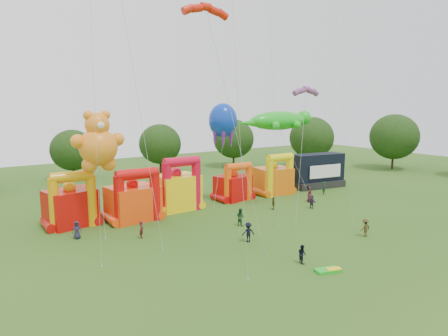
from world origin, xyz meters
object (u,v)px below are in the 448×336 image
spectator_0 (77,230)px  gecko_kite (283,131)px  octopus_kite (221,147)px  bouncy_castle_2 (178,189)px  stage_trailer (318,171)px  bouncy_castle_0 (71,205)px  spectator_4 (273,203)px  teddy_bear_kite (99,156)px

spectator_0 → gecko_kite: bearing=29.1°
octopus_kite → spectator_0: octopus_kite is taller
bouncy_castle_2 → stage_trailer: 25.42m
gecko_kite → bouncy_castle_0: bearing=-174.9°
spectator_0 → spectator_4: bearing=10.7°
teddy_bear_kite → bouncy_castle_0: bearing=126.3°
octopus_kite → spectator_4: bearing=-59.9°
bouncy_castle_0 → spectator_0: bouncy_castle_0 is taller
teddy_bear_kite → spectator_4: bearing=-10.6°
spectator_4 → teddy_bear_kite: bearing=-68.5°
spectator_0 → spectator_4: 24.08m
stage_trailer → octopus_kite: size_ratio=0.67×
octopus_kite → spectator_0: 21.70m
spectator_4 → bouncy_castle_0: bearing=-75.1°
teddy_bear_kite → gecko_kite: size_ratio=0.87×
octopus_kite → gecko_kite: bearing=14.2°
gecko_kite → spectator_0: (-34.50, -7.87, -8.20)m
bouncy_castle_0 → teddy_bear_kite: teddy_bear_kite is taller
teddy_bear_kite → octopus_kite: bearing=8.9°
teddy_bear_kite → gecko_kite: 32.08m
stage_trailer → gecko_kite: size_ratio=0.61×
bouncy_castle_0 → bouncy_castle_2: size_ratio=0.91×
teddy_bear_kite → octopus_kite: (17.11, 2.67, -0.33)m
bouncy_castle_2 → teddy_bear_kite: 12.38m
bouncy_castle_0 → bouncy_castle_2: (13.13, -0.21, 0.23)m
stage_trailer → teddy_bear_kite: bearing=-175.5°
teddy_bear_kite → octopus_kite: 17.32m
bouncy_castle_0 → spectator_0: (-0.64, -4.87, -1.50)m
stage_trailer → gecko_kite: gecko_kite is taller
bouncy_castle_0 → stage_trailer: bouncy_castle_0 is taller
octopus_kite → spectator_4: 10.26m
bouncy_castle_0 → gecko_kite: (33.86, 3.00, 6.70)m
teddy_bear_kite → spectator_4: size_ratio=7.99×
teddy_bear_kite → gecko_kite: (31.44, 6.29, 1.08)m
bouncy_castle_2 → spectator_0: bouncy_castle_2 is taller
bouncy_castle_2 → stage_trailer: size_ratio=0.76×
octopus_kite → teddy_bear_kite: bearing=-171.1°
bouncy_castle_0 → stage_trailer: size_ratio=0.69×
stage_trailer → teddy_bear_kite: 36.63m
bouncy_castle_0 → gecko_kite: bearing=5.1°
teddy_bear_kite → octopus_kite: size_ratio=0.94×
spectator_4 → bouncy_castle_2: bearing=-92.3°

